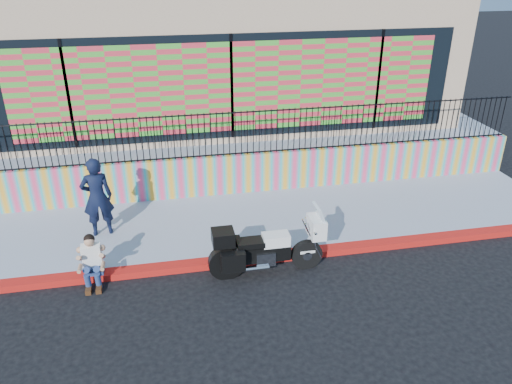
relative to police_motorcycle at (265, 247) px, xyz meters
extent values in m
plane|color=black|center=(0.05, 0.45, -0.62)|extent=(90.00, 90.00, 0.00)
cube|color=red|center=(0.05, 0.45, -0.55)|extent=(16.00, 0.30, 0.15)
cube|color=#97A1B5|center=(0.05, 2.10, -0.55)|extent=(16.00, 3.00, 0.15)
cube|color=#FD4274|center=(0.05, 3.70, 0.08)|extent=(16.00, 0.20, 1.10)
cube|color=#97A1B5|center=(0.05, 8.80, 0.00)|extent=(16.00, 10.00, 1.25)
cube|color=tan|center=(0.05, 8.60, 2.63)|extent=(14.00, 8.00, 4.00)
cube|color=black|center=(0.05, 4.58, 2.23)|extent=(12.60, 0.04, 2.80)
cube|color=#E03143|center=(0.05, 4.55, 2.23)|extent=(11.48, 0.02, 2.40)
cylinder|color=black|center=(0.91, 0.00, -0.29)|extent=(0.67, 0.14, 0.67)
cylinder|color=black|center=(-0.82, 0.00, -0.29)|extent=(0.67, 0.14, 0.67)
cube|color=black|center=(0.05, 0.00, -0.12)|extent=(0.96, 0.28, 0.34)
cube|color=silver|center=(0.00, 0.00, -0.22)|extent=(0.41, 0.34, 0.30)
cube|color=white|center=(0.23, 0.00, 0.17)|extent=(0.56, 0.32, 0.24)
cube|color=black|center=(-0.31, 0.00, 0.15)|extent=(0.56, 0.34, 0.12)
cube|color=white|center=(1.09, 0.00, 0.37)|extent=(0.30, 0.53, 0.43)
cube|color=silver|center=(1.13, 0.00, 0.69)|extent=(0.19, 0.47, 0.34)
cube|color=black|center=(-0.87, 0.00, 0.34)|extent=(0.45, 0.43, 0.30)
cube|color=black|center=(-0.71, -0.30, -0.07)|extent=(0.49, 0.18, 0.41)
cube|color=black|center=(-0.71, 0.30, -0.07)|extent=(0.49, 0.18, 0.41)
cube|color=white|center=(0.91, 0.00, -0.19)|extent=(0.32, 0.16, 0.06)
imported|color=black|center=(-3.47, 2.10, 0.48)|extent=(0.76, 0.56, 1.90)
cube|color=navy|center=(-3.50, 0.47, -0.38)|extent=(0.36, 0.28, 0.18)
cube|color=white|center=(-3.50, 0.43, -0.03)|extent=(0.38, 0.27, 0.54)
sphere|color=tan|center=(-3.50, 0.39, 0.33)|extent=(0.21, 0.21, 0.21)
cube|color=#472814|center=(-3.60, 0.03, -0.57)|extent=(0.11, 0.26, 0.10)
cube|color=#472814|center=(-3.40, 0.03, -0.57)|extent=(0.11, 0.26, 0.10)
camera|label=1|loc=(-1.89, -8.59, 5.52)|focal=35.00mm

